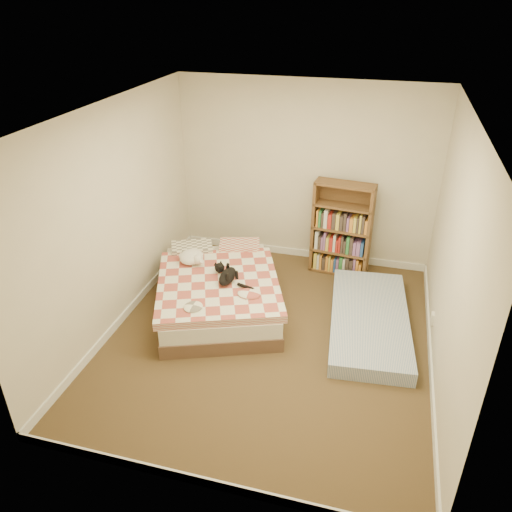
% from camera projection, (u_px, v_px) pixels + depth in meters
% --- Properties ---
extents(room, '(3.51, 4.01, 2.51)m').
position_uv_depth(room, '(270.00, 242.00, 5.06)').
color(room, '#4A331F').
rests_on(room, ground).
extents(bed, '(1.92, 2.25, 0.51)m').
position_uv_depth(bed, '(219.00, 289.00, 6.08)').
color(bed, brown).
rests_on(bed, room).
extents(bookshelf, '(0.81, 0.35, 1.29)m').
position_uv_depth(bookshelf, '(341.00, 239.00, 6.71)').
color(bookshelf, '#4F391B').
rests_on(bookshelf, room).
extents(floor_mattress, '(1.04, 2.00, 0.17)m').
position_uv_depth(floor_mattress, '(369.00, 320.00, 5.77)').
color(floor_mattress, '#6D89B6').
rests_on(floor_mattress, room).
extents(black_cat, '(0.39, 0.64, 0.15)m').
position_uv_depth(black_cat, '(228.00, 275.00, 5.82)').
color(black_cat, black).
rests_on(black_cat, bed).
extents(white_dog, '(0.37, 0.40, 0.16)m').
position_uv_depth(white_dog, '(192.00, 257.00, 6.17)').
color(white_dog, white).
rests_on(white_dog, bed).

